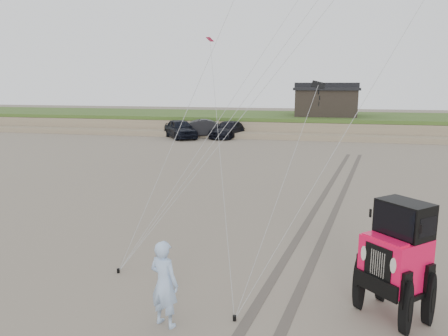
# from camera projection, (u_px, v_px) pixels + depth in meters

# --- Properties ---
(ground) EXTENTS (160.00, 160.00, 0.00)m
(ground) POSITION_uv_depth(u_px,v_px,m) (237.00, 302.00, 10.27)
(ground) COLOR #6B6054
(ground) RESTS_ON ground
(dune_ridge) EXTENTS (160.00, 14.25, 1.73)m
(dune_ridge) POSITION_uv_depth(u_px,v_px,m) (305.00, 124.00, 46.00)
(dune_ridge) COLOR #7A6B54
(dune_ridge) RESTS_ON ground
(cabin) EXTENTS (6.40, 5.40, 3.35)m
(cabin) POSITION_uv_depth(u_px,v_px,m) (326.00, 101.00, 44.63)
(cabin) COLOR black
(cabin) RESTS_ON dune_ridge
(truck_a) EXTENTS (4.64, 5.32, 1.73)m
(truck_a) POSITION_uv_depth(u_px,v_px,m) (180.00, 129.00, 40.41)
(truck_a) COLOR black
(truck_a) RESTS_ON ground
(truck_b) EXTENTS (5.32, 3.18, 1.66)m
(truck_b) POSITION_uv_depth(u_px,v_px,m) (209.00, 128.00, 41.12)
(truck_b) COLOR black
(truck_b) RESTS_ON ground
(truck_c) EXTENTS (3.13, 5.47, 1.49)m
(truck_c) POSITION_uv_depth(u_px,v_px,m) (228.00, 130.00, 40.84)
(truck_c) COLOR black
(truck_c) RESTS_ON ground
(jeep) EXTENTS (5.71, 5.60, 2.08)m
(jeep) POSITION_uv_depth(u_px,v_px,m) (394.00, 272.00, 9.44)
(jeep) COLOR #FB0C44
(jeep) RESTS_ON ground
(man) EXTENTS (0.80, 0.65, 1.89)m
(man) POSITION_uv_depth(u_px,v_px,m) (164.00, 284.00, 9.13)
(man) COLOR #8AA8D6
(man) RESTS_ON ground
(stake_main) EXTENTS (0.08, 0.08, 0.12)m
(stake_main) POSITION_uv_depth(u_px,v_px,m) (118.00, 271.00, 11.83)
(stake_main) COLOR black
(stake_main) RESTS_ON ground
(stake_aux) EXTENTS (0.08, 0.08, 0.12)m
(stake_aux) POSITION_uv_depth(u_px,v_px,m) (234.00, 318.00, 9.45)
(stake_aux) COLOR black
(stake_aux) RESTS_ON ground
(tire_tracks) EXTENTS (5.22, 29.74, 0.01)m
(tire_tracks) POSITION_uv_depth(u_px,v_px,m) (324.00, 211.00, 17.49)
(tire_tracks) COLOR #4C443D
(tire_tracks) RESTS_ON ground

